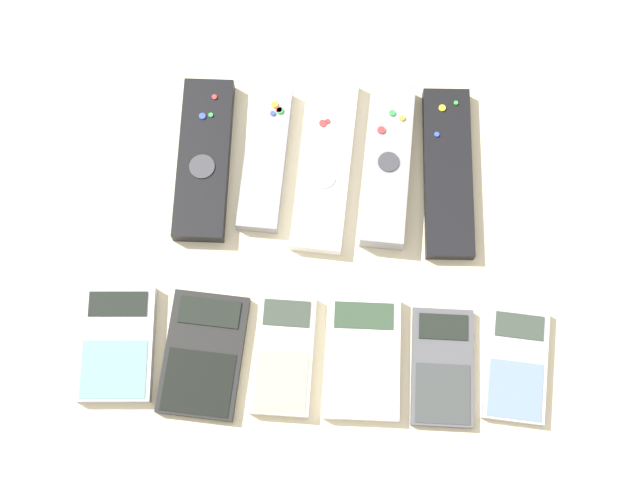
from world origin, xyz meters
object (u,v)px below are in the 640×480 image
calculator_1 (204,354)px  calculator_5 (516,365)px  remote_0 (204,159)px  calculator_3 (362,358)px  calculator_2 (284,355)px  remote_3 (388,164)px  remote_2 (326,164)px  remote_4 (448,172)px  remote_1 (265,158)px  calculator_0 (117,344)px  calculator_4 (442,367)px

calculator_1 → calculator_5: (0.34, 0.01, -0.00)m
remote_0 → calculator_3: 0.30m
remote_0 → calculator_2: (0.11, -0.22, -0.00)m
remote_3 → calculator_5: bearing=-54.1°
calculator_1 → calculator_2: size_ratio=1.06×
remote_2 → remote_3: bearing=4.8°
remote_4 → calculator_3: bearing=-114.3°
remote_1 → calculator_2: size_ratio=1.34×
calculator_3 → calculator_2: bearing=-179.9°
calculator_1 → remote_4: bearing=44.5°
remote_2 → remote_1: bearing=-179.2°
remote_3 → calculator_0: bearing=-139.4°
calculator_3 → remote_1: bearing=117.6°
remote_0 → remote_4: size_ratio=0.95×
calculator_5 → remote_0: bearing=152.8°
remote_4 → remote_1: bearing=176.3°
remote_0 → calculator_0: size_ratio=1.51×
calculator_0 → calculator_3: same height
remote_4 → remote_0: bearing=177.8°
remote_3 → calculator_4: bearing=-71.1°
calculator_3 → calculator_4: size_ratio=1.05×
remote_2 → calculator_2: bearing=-95.3°
remote_3 → calculator_3: size_ratio=1.47×
remote_4 → remote_3: bearing=174.1°
remote_1 → remote_2: (0.07, -0.00, -0.00)m
calculator_5 → calculator_2: bearing=-175.1°
remote_0 → calculator_1: (0.02, -0.23, -0.00)m
remote_1 → calculator_3: size_ratio=1.31×
remote_1 → remote_4: (0.21, -0.00, -0.00)m
calculator_2 → calculator_1: bearing=-176.3°
remote_1 → remote_3: (0.14, 0.00, 0.00)m
remote_4 → calculator_4: size_ratio=1.62×
calculator_0 → calculator_5: (0.44, 0.00, -0.00)m
calculator_1 → calculator_4: size_ratio=1.09×
calculator_2 → calculator_5: calculator_2 is taller
calculator_4 → remote_4: bearing=89.0°
remote_1 → calculator_2: (0.04, -0.23, -0.00)m
remote_4 → calculator_5: 0.23m
remote_4 → calculator_4: 0.23m
remote_2 → calculator_3: 0.23m
remote_3 → calculator_4: 0.24m
remote_4 → calculator_2: (-0.17, -0.23, -0.00)m
remote_1 → remote_2: 0.07m
remote_2 → remote_3: remote_3 is taller
calculator_3 → remote_2: bearing=102.2°
calculator_0 → calculator_2: size_ratio=0.99×
remote_1 → calculator_0: size_ratio=1.35×
remote_3 → remote_4: (0.07, -0.00, -0.00)m
remote_2 → calculator_4: size_ratio=1.67×
remote_4 → calculator_5: (0.08, -0.22, -0.00)m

